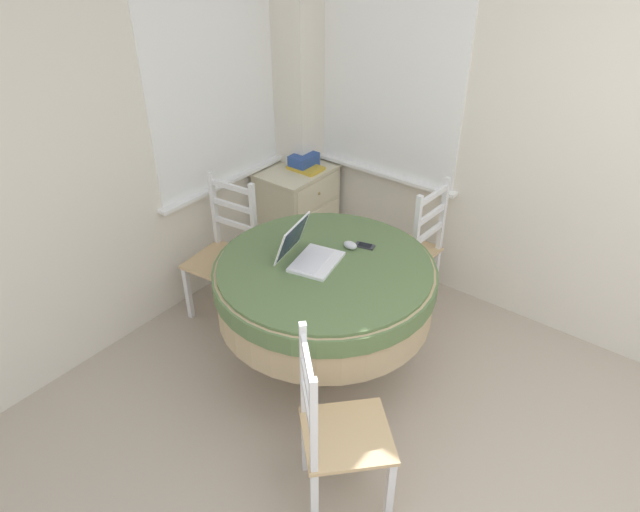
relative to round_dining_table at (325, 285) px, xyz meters
name	(u,v)px	position (x,y,z in m)	size (l,w,h in m)	color
corner_room_shell	(354,148)	(0.44, 0.13, 0.65)	(4.12, 4.81, 2.55)	silver
round_dining_table	(325,285)	(0.00, 0.00, 0.00)	(1.26, 1.26, 0.77)	#4C3D2D
laptop	(308,253)	(-0.03, 0.10, 0.19)	(0.36, 0.36, 0.23)	white
computer_mouse	(350,245)	(0.22, -0.01, 0.17)	(0.06, 0.09, 0.04)	silver
cell_phone	(365,246)	(0.29, -0.07, 0.15)	(0.08, 0.12, 0.01)	#2D2D33
dining_chair_near_back_window	(225,255)	(0.06, 0.90, -0.18)	(0.44, 0.43, 0.96)	tan
dining_chair_near_right_window	(410,250)	(0.89, -0.06, -0.18)	(0.40, 0.42, 0.96)	tan
dining_chair_camera_near	(337,433)	(-0.68, -0.59, -0.18)	(0.56, 0.56, 0.96)	tan
corner_cabinet	(298,212)	(0.93, 0.98, -0.25)	(0.58, 0.45, 0.74)	beige
storage_box	(304,161)	(0.99, 0.96, 0.17)	(0.21, 0.15, 0.10)	#2D4C93
book_on_cabinet	(306,168)	(0.97, 0.92, 0.13)	(0.17, 0.25, 0.02)	gold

